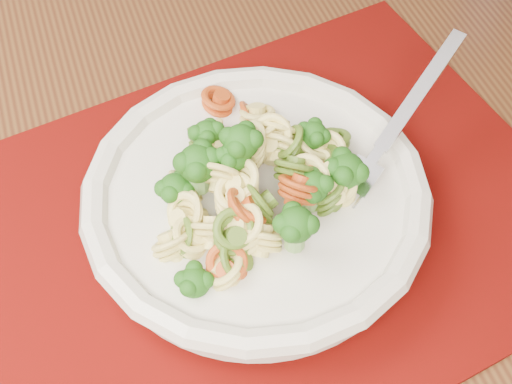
{
  "coord_description": "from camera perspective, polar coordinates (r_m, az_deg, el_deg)",
  "views": [
    {
      "loc": [
        0.31,
        0.23,
        1.22
      ],
      "look_at": [
        0.3,
        0.53,
        0.81
      ],
      "focal_mm": 50.0,
      "sensor_mm": 36.0,
      "label": 1
    }
  ],
  "objects": [
    {
      "name": "placemat",
      "position": [
        0.54,
        1.13,
        -2.15
      ],
      "size": [
        0.56,
        0.52,
        0.0
      ],
      "primitive_type": "cube",
      "rotation": [
        0.0,
        0.0,
        0.54
      ],
      "color": "#530303",
      "rests_on": "dining_table"
    },
    {
      "name": "dining_table",
      "position": [
        0.69,
        -1.88,
        -1.1
      ],
      "size": [
        1.57,
        1.3,
        0.77
      ],
      "rotation": [
        0.0,
        0.0,
        0.38
      ],
      "color": "#523217",
      "rests_on": "ground"
    },
    {
      "name": "pasta_broccoli_heap",
      "position": [
        0.5,
        0.0,
        0.41
      ],
      "size": [
        0.21,
        0.21,
        0.06
      ],
      "primitive_type": null,
      "color": "#E8D572",
      "rests_on": "pasta_bowl"
    },
    {
      "name": "pasta_bowl",
      "position": [
        0.51,
        0.0,
        -0.71
      ],
      "size": [
        0.25,
        0.25,
        0.05
      ],
      "color": "silver",
      "rests_on": "placemat"
    },
    {
      "name": "fork",
      "position": [
        0.51,
        8.42,
        1.25
      ],
      "size": [
        0.12,
        0.16,
        0.08
      ],
      "primitive_type": null,
      "rotation": [
        0.0,
        -0.35,
        0.96
      ],
      "color": "silver",
      "rests_on": "pasta_bowl"
    }
  ]
}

